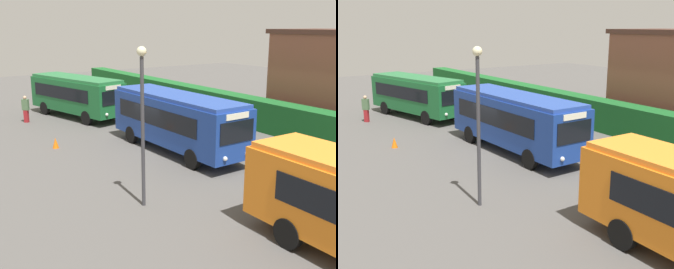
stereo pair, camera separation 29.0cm
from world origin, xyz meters
The scene contains 8 objects.
ground_plane centered at (0.00, 0.00, 0.00)m, with size 79.95×79.95×0.00m, color #514F4C.
bus_green centered at (-10.48, -0.46, 1.76)m, with size 8.87×4.38×3.05m.
bus_blue centered at (0.98, 0.68, 1.83)m, with size 9.50×2.78×3.17m.
person_left centered at (-10.83, -4.16, 1.02)m, with size 0.51×0.51×1.91m.
person_center centered at (-7.52, 2.13, 0.96)m, with size 0.46×0.36×1.81m.
hedge_row centered at (0.00, 8.33, 0.99)m, with size 51.97×1.46×1.99m, color #195B24.
traffic_cone centered at (-3.29, -4.68, 0.30)m, with size 0.36×0.36×0.60m, color orange.
lamppost centered at (6.29, -4.54, 3.74)m, with size 0.36×0.36×6.06m.
Camera 2 is at (19.74, -12.03, 6.81)m, focal length 45.68 mm.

